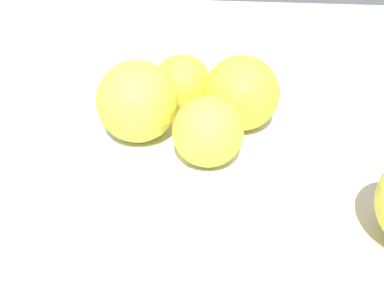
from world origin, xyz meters
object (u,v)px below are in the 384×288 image
(fruit_bowl, at_px, (192,148))
(orange_in_bowl_2, at_px, (208,132))
(orange_in_bowl_0, at_px, (182,84))
(orange_in_bowl_1, at_px, (241,93))
(orange_in_bowl_3, at_px, (137,102))

(fruit_bowl, bearing_deg, orange_in_bowl_2, 20.96)
(orange_in_bowl_0, distance_m, orange_in_bowl_1, 0.07)
(fruit_bowl, bearing_deg, orange_in_bowl_1, 109.59)
(orange_in_bowl_2, bearing_deg, orange_in_bowl_0, -160.23)
(orange_in_bowl_1, relative_size, orange_in_bowl_2, 1.17)
(orange_in_bowl_0, xyz_separation_m, orange_in_bowl_2, (0.09, 0.03, 0.00))
(fruit_bowl, distance_m, orange_in_bowl_2, 0.07)
(fruit_bowl, height_order, orange_in_bowl_1, orange_in_bowl_1)
(orange_in_bowl_1, distance_m, orange_in_bowl_2, 0.07)
(orange_in_bowl_1, bearing_deg, orange_in_bowl_3, -73.32)
(orange_in_bowl_0, xyz_separation_m, orange_in_bowl_1, (0.03, 0.06, 0.01))
(orange_in_bowl_0, bearing_deg, orange_in_bowl_2, 19.77)
(orange_in_bowl_1, height_order, orange_in_bowl_3, orange_in_bowl_3)
(orange_in_bowl_3, bearing_deg, orange_in_bowl_0, 146.90)
(orange_in_bowl_1, xyz_separation_m, orange_in_bowl_2, (0.07, -0.03, -0.01))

